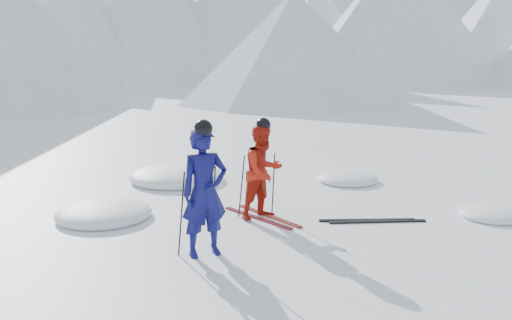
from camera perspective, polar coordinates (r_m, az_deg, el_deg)
ground at (r=9.79m, az=8.57°, el=-6.06°), size 160.00×160.00×0.00m
mountain_range at (r=44.36m, az=-14.63°, el=15.72°), size 106.15×62.94×15.53m
skier_blue at (r=7.74m, az=-5.44°, el=-3.41°), size 0.71×0.49×1.87m
skier_red at (r=9.50m, az=0.76°, el=-1.22°), size 0.92×0.78×1.68m
pole_blue_left at (r=7.85m, az=-7.85°, el=-5.63°), size 0.12×0.09×1.24m
pole_blue_right at (r=8.14m, az=-4.50°, el=-4.94°), size 0.12×0.07×1.24m
pole_red_left at (r=9.63m, az=-1.53°, el=-2.76°), size 0.11×0.09×1.12m
pole_red_right at (r=9.84m, az=1.84°, el=-2.47°), size 0.11×0.08×1.12m
ski_worn_left at (r=9.65m, az=0.13°, el=-6.09°), size 0.46×1.68×0.03m
ski_worn_right at (r=9.77m, az=1.36°, el=-5.89°), size 0.34×1.69×0.03m
ski_loose_a at (r=9.71m, az=11.62°, el=-6.21°), size 1.55×0.85×0.03m
ski_loose_b at (r=9.67m, az=12.65°, el=-6.34°), size 1.58×0.80×0.03m
snow_lumps at (r=11.59m, az=-5.29°, el=-3.28°), size 7.47×7.06×0.47m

